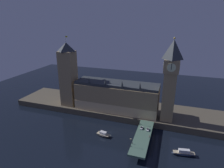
# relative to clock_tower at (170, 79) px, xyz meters

# --- Properties ---
(ground_plane) EXTENTS (400.00, 400.00, 0.00)m
(ground_plane) POSITION_rel_clock_tower_xyz_m (-42.04, -26.43, -42.02)
(ground_plane) COLOR black
(embankment) EXTENTS (220.00, 42.00, 5.68)m
(embankment) POSITION_rel_clock_tower_xyz_m (-42.04, 12.57, -39.18)
(embankment) COLOR #4C4438
(embankment) RESTS_ON ground_plane
(parliament_hall) EXTENTS (76.81, 21.92, 32.33)m
(parliament_hall) POSITION_rel_clock_tower_xyz_m (-46.27, 4.86, -22.95)
(parliament_hall) COLOR #9E845B
(parliament_hall) RESTS_ON embankment
(clock_tower) EXTENTS (12.13, 12.24, 68.72)m
(clock_tower) POSITION_rel_clock_tower_xyz_m (0.00, 0.00, 0.00)
(clock_tower) COLOR #9E845B
(clock_tower) RESTS_ON embankment
(victoria_tower) EXTENTS (13.79, 13.79, 67.48)m
(victoria_tower) POSITION_rel_clock_tower_xyz_m (-94.37, 1.83, -5.46)
(victoria_tower) COLOR #9E845B
(victoria_tower) RESTS_ON embankment
(bridge) EXTENTS (11.13, 46.00, 6.14)m
(bridge) POSITION_rel_clock_tower_xyz_m (-14.79, -31.43, -37.73)
(bridge) COLOR #476656
(bridge) RESTS_ON ground_plane
(car_northbound_lead) EXTENTS (1.99, 4.07, 1.37)m
(car_northbound_lead) POSITION_rel_clock_tower_xyz_m (-17.24, -22.04, -35.23)
(car_northbound_lead) COLOR silver
(car_northbound_lead) RESTS_ON bridge
(car_southbound_trail) EXTENTS (2.04, 3.89, 1.34)m
(car_southbound_trail) POSITION_rel_clock_tower_xyz_m (-12.35, -22.83, -35.25)
(car_southbound_trail) COLOR white
(car_southbound_trail) RESTS_ON bridge
(pedestrian_near_rail) EXTENTS (0.38, 0.38, 1.71)m
(pedestrian_near_rail) POSITION_rel_clock_tower_xyz_m (-19.69, -43.19, -34.97)
(pedestrian_near_rail) COLOR black
(pedestrian_near_rail) RESTS_ON bridge
(pedestrian_mid_walk) EXTENTS (0.38, 0.38, 1.74)m
(pedestrian_mid_walk) POSITION_rel_clock_tower_xyz_m (-9.90, -31.82, -34.95)
(pedestrian_mid_walk) COLOR black
(pedestrian_mid_walk) RESTS_ON bridge
(pedestrian_far_rail) EXTENTS (0.38, 0.38, 1.57)m
(pedestrian_far_rail) POSITION_rel_clock_tower_xyz_m (-19.69, -15.88, -35.05)
(pedestrian_far_rail) COLOR black
(pedestrian_far_rail) RESTS_ON bridge
(street_lamp_near) EXTENTS (1.34, 0.60, 6.44)m
(street_lamp_near) POSITION_rel_clock_tower_xyz_m (-20.09, -46.15, -31.84)
(street_lamp_near) COLOR #2D3333
(street_lamp_near) RESTS_ON bridge
(street_lamp_far) EXTENTS (1.34, 0.60, 7.17)m
(street_lamp_far) POSITION_rel_clock_tower_xyz_m (-20.09, -16.71, -31.40)
(street_lamp_far) COLOR #2D3333
(street_lamp_far) RESTS_ON bridge
(boat_upstream) EXTENTS (12.32, 6.40, 3.81)m
(boat_upstream) POSITION_rel_clock_tower_xyz_m (-45.28, -32.36, -40.62)
(boat_upstream) COLOR #28282D
(boat_upstream) RESTS_ON ground_plane
(boat_downstream) EXTENTS (16.28, 6.54, 4.42)m
(boat_downstream) POSITION_rel_clock_tower_xyz_m (13.94, -35.60, -40.40)
(boat_downstream) COLOR #1E2842
(boat_downstream) RESTS_ON ground_plane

